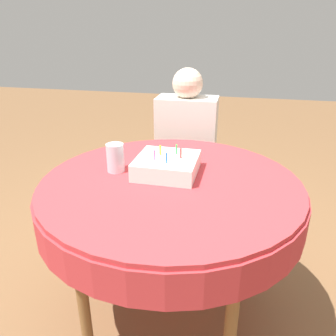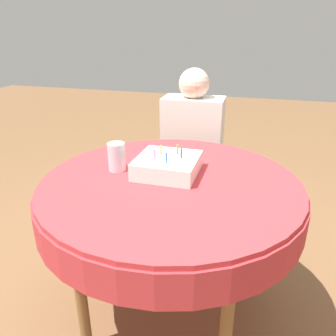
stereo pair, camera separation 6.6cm
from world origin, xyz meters
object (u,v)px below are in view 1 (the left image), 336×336
(chair, at_px, (187,163))
(person, at_px, (186,138))
(drinking_glass, at_px, (115,158))
(birthday_cake, at_px, (167,165))

(chair, xyz_separation_m, person, (0.00, -0.09, 0.21))
(person, relative_size, drinking_glass, 8.86)
(person, xyz_separation_m, birthday_cake, (0.05, -0.75, 0.11))
(chair, relative_size, birthday_cake, 3.22)
(chair, bearing_deg, person, -90.00)
(person, distance_m, drinking_glass, 0.81)
(birthday_cake, distance_m, drinking_glass, 0.24)
(chair, relative_size, person, 0.76)
(birthday_cake, xyz_separation_m, drinking_glass, (-0.23, -0.03, 0.03))
(chair, height_order, birthday_cake, birthday_cake)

